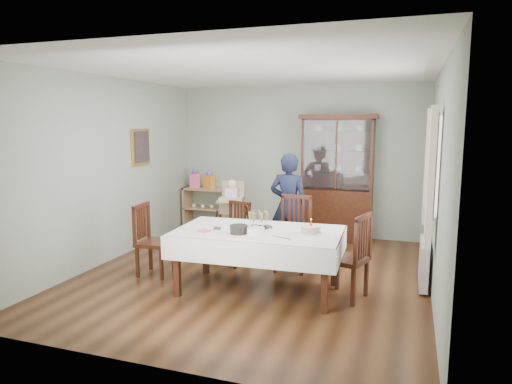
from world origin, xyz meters
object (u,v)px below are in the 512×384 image
at_px(chair_end_right, 347,273).
at_px(gift_bag_orange, 209,180).
at_px(chair_far_left, 233,245).
at_px(chair_end_left, 154,254).
at_px(dining_table, 258,260).
at_px(sideboard, 207,208).
at_px(birthday_cake, 311,230).
at_px(woman, 289,206).
at_px(gift_bag_pink, 195,179).
at_px(china_cabinet, 337,176).
at_px(chair_far_right, 293,248).
at_px(champagne_tray, 259,223).
at_px(high_chair, 232,221).

height_order(chair_end_right, gift_bag_orange, gift_bag_orange).
bearing_deg(chair_far_left, gift_bag_orange, 138.70).
height_order(chair_far_left, chair_end_left, chair_end_left).
bearing_deg(dining_table, chair_far_left, 126.77).
height_order(sideboard, gift_bag_orange, gift_bag_orange).
distance_m(chair_end_right, birthday_cake, 0.66).
height_order(chair_end_right, woman, woman).
xyz_separation_m(woman, gift_bag_pink, (-2.21, 1.31, 0.16)).
height_order(china_cabinet, gift_bag_orange, china_cabinet).
distance_m(dining_table, birthday_cake, 0.76).
relative_size(china_cabinet, chair_far_right, 2.11).
bearing_deg(gift_bag_pink, chair_end_left, -75.38).
bearing_deg(chair_far_left, champagne_tray, -36.02).
bearing_deg(woman, high_chair, -12.87).
bearing_deg(chair_far_right, champagne_tray, -104.04).
xyz_separation_m(chair_far_left, champagne_tray, (0.67, -0.83, 0.56)).
height_order(chair_far_left, champagne_tray, champagne_tray).
height_order(china_cabinet, chair_far_right, china_cabinet).
xyz_separation_m(champagne_tray, birthday_cake, (0.66, -0.06, -0.01)).
relative_size(chair_end_left, high_chair, 0.85).
bearing_deg(woman, chair_end_right, 128.29).
height_order(sideboard, chair_end_right, chair_end_right).
xyz_separation_m(china_cabinet, chair_end_right, (0.55, -2.68, -0.82)).
distance_m(high_chair, birthday_cake, 2.40).
bearing_deg(chair_end_left, high_chair, -20.05).
relative_size(birthday_cake, gift_bag_pink, 0.71).
bearing_deg(chair_end_right, dining_table, -66.51).
relative_size(chair_far_right, gift_bag_pink, 2.79).
height_order(chair_end_left, gift_bag_pink, gift_bag_pink).
relative_size(sideboard, chair_end_right, 0.89).
xyz_separation_m(dining_table, chair_far_left, (-0.70, 0.93, -0.12)).
xyz_separation_m(chair_end_left, woman, (1.51, 1.36, 0.51)).
xyz_separation_m(woman, champagne_tray, (-0.01, -1.39, 0.02)).
bearing_deg(birthday_cake, gift_bag_pink, 135.95).
height_order(chair_end_left, gift_bag_orange, gift_bag_orange).
bearing_deg(china_cabinet, champagne_tray, -101.17).
xyz_separation_m(champagne_tray, gift_bag_pink, (-2.20, 2.71, 0.14)).
xyz_separation_m(high_chair, champagne_tray, (1.00, -1.63, 0.38)).
height_order(woman, high_chair, woman).
bearing_deg(woman, chair_far_right, 110.91).
relative_size(chair_far_left, chair_end_left, 0.93).
relative_size(dining_table, chair_far_right, 1.99).
height_order(china_cabinet, birthday_cake, china_cabinet).
relative_size(china_cabinet, woman, 1.36).
distance_m(china_cabinet, gift_bag_pink, 2.74).
distance_m(chair_far_left, chair_end_left, 1.16).
xyz_separation_m(china_cabinet, chair_far_right, (-0.31, -1.88, -0.82)).
bearing_deg(chair_far_right, sideboard, 140.22).
relative_size(chair_far_left, birthday_cake, 3.41).
distance_m(chair_far_right, birthday_cake, 1.11).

